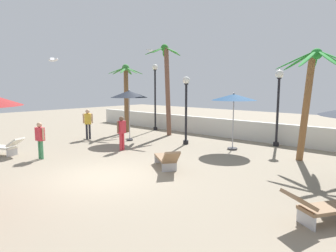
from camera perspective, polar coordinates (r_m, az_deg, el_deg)
ground_plane at (r=10.39m, az=-12.78°, el=-9.56°), size 56.00×56.00×0.00m
boundary_wall at (r=17.57m, az=13.87°, el=-0.72°), size 25.20×0.30×1.09m
patio_umbrella_1 at (r=16.59m, az=-7.47°, el=6.00°), size 2.03×2.03×2.83m
patio_umbrella_2 at (r=14.43m, az=12.48°, el=5.26°), size 2.13×2.13×2.73m
palm_tree_0 at (r=19.75m, az=-8.02°, el=6.89°), size 2.30×2.15×4.43m
palm_tree_1 at (r=18.44m, az=-0.24°, el=8.78°), size 2.24×2.44×5.56m
palm_tree_2 at (r=13.12m, az=25.50°, el=6.50°), size 2.95×2.93×4.49m
lamp_post_0 at (r=15.46m, az=3.49°, el=4.70°), size 0.38×0.38×3.52m
lamp_post_1 at (r=15.88m, az=20.36°, el=5.32°), size 0.41×0.41×3.82m
lamp_post_2 at (r=20.49m, az=-2.48°, el=7.10°), size 0.39×0.39×4.49m
lounge_chair_0 at (r=7.62m, az=27.42°, el=-13.55°), size 1.46×1.87×0.83m
lounge_chair_1 at (r=15.00m, az=-28.80°, el=-3.43°), size 1.94×1.23×0.83m
lounge_chair_2 at (r=11.06m, az=-0.26°, el=-6.20°), size 1.87×1.51×0.84m
guest_0 at (r=17.62m, az=-15.08°, el=0.90°), size 0.41×0.46×1.71m
guest_1 at (r=13.51m, az=-23.28°, el=-1.96°), size 0.56×0.28×1.55m
guest_2 at (r=14.25m, az=-8.85°, el=-0.74°), size 0.27×0.56×1.62m
seagull_0 at (r=22.44m, az=-3.38°, el=14.27°), size 0.41×1.10×0.14m
seagull_1 at (r=13.04m, az=-21.15°, el=11.74°), size 0.86×0.56×0.15m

